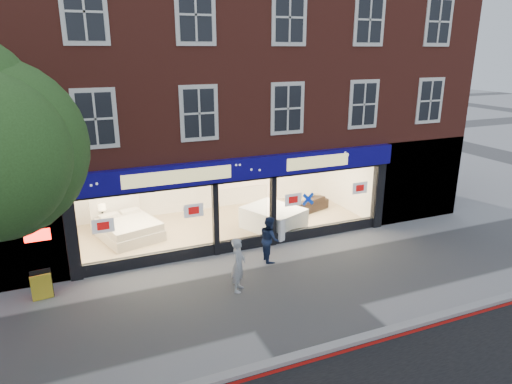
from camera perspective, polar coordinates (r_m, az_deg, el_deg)
ground at (r=13.55m, az=3.50°, el=-12.07°), size 120.00×120.00×0.00m
kerb_line at (r=11.30m, az=10.86°, el=-19.03°), size 60.00×0.10×0.01m
kerb_stone at (r=11.40m, az=10.30°, el=-18.29°), size 60.00×0.25×0.12m
showroom_floor at (r=17.91m, az=-3.94°, el=-4.27°), size 11.00×4.50×0.10m
building at (r=18.24m, az=-6.26°, el=17.37°), size 19.00×8.26×10.30m
display_bed at (r=17.30m, az=-15.78°, el=-4.25°), size 2.46×2.73×1.30m
bedside_table at (r=17.94m, az=-18.48°, el=-4.02°), size 0.47×0.47×0.55m
mattress_stack at (r=17.38m, az=2.18°, el=-3.30°), size 2.38×2.59×0.83m
sofa at (r=19.37m, az=6.26°, el=-1.53°), size 2.19×1.42×0.60m
a_board at (r=14.15m, az=-25.20°, el=-10.56°), size 0.58×0.41×0.84m
pedestrian_grey at (r=13.14m, az=-2.21°, el=-9.05°), size 0.65×0.71×1.62m
pedestrian_blue at (r=14.93m, az=1.70°, el=-5.86°), size 0.66×0.81×1.52m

